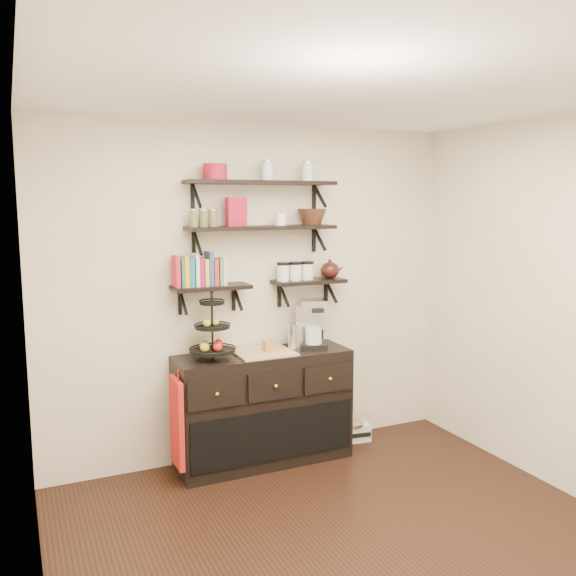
{
  "coord_description": "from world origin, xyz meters",
  "views": [
    {
      "loc": [
        -1.81,
        -2.84,
        2.09
      ],
      "look_at": [
        0.01,
        1.15,
        1.47
      ],
      "focal_mm": 38.0,
      "sensor_mm": 36.0,
      "label": 1
    }
  ],
  "objects_px": {
    "coffee_maker": "(311,324)",
    "radio": "(354,432)",
    "sideboard": "(263,407)",
    "fruit_stand": "(213,336)"
  },
  "relations": [
    {
      "from": "coffee_maker",
      "to": "radio",
      "type": "distance_m",
      "value": 1.1
    },
    {
      "from": "radio",
      "to": "sideboard",
      "type": "bearing_deg",
      "value": -168.43
    },
    {
      "from": "fruit_stand",
      "to": "radio",
      "type": "bearing_deg",
      "value": 2.49
    },
    {
      "from": "coffee_maker",
      "to": "fruit_stand",
      "type": "bearing_deg",
      "value": -162.91
    },
    {
      "from": "fruit_stand",
      "to": "coffee_maker",
      "type": "distance_m",
      "value": 0.85
    },
    {
      "from": "sideboard",
      "to": "radio",
      "type": "height_order",
      "value": "sideboard"
    },
    {
      "from": "coffee_maker",
      "to": "radio",
      "type": "relative_size",
      "value": 1.35
    },
    {
      "from": "sideboard",
      "to": "radio",
      "type": "relative_size",
      "value": 4.71
    },
    {
      "from": "coffee_maker",
      "to": "sideboard",
      "type": "bearing_deg",
      "value": -160.92
    },
    {
      "from": "sideboard",
      "to": "radio",
      "type": "bearing_deg",
      "value": 3.89
    }
  ]
}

